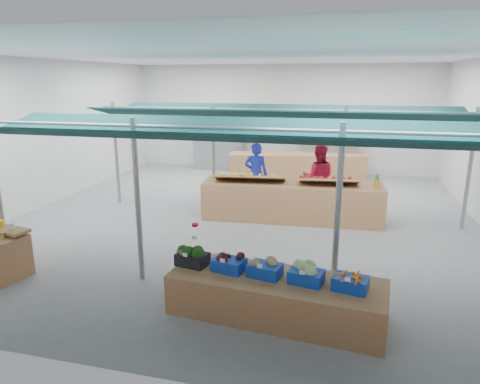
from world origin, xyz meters
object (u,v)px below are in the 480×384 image
(vendor_left, at_px, (256,174))
(vendor_right, at_px, (318,178))
(fruit_counter, at_px, (292,201))
(crate_stack, at_px, (341,301))
(veg_counter, at_px, (276,297))

(vendor_left, bearing_deg, vendor_right, 176.56)
(fruit_counter, bearing_deg, vendor_right, 57.95)
(fruit_counter, distance_m, vendor_left, 1.68)
(vendor_left, bearing_deg, crate_stack, 110.52)
(veg_counter, height_order, vendor_left, vendor_left)
(fruit_counter, bearing_deg, vendor_left, 134.05)
(fruit_counter, relative_size, crate_stack, 7.29)
(fruit_counter, height_order, vendor_right, vendor_right)
(crate_stack, relative_size, vendor_right, 0.34)
(veg_counter, xyz_separation_m, crate_stack, (1.00, 0.12, -0.00))
(fruit_counter, distance_m, vendor_right, 1.33)
(crate_stack, distance_m, vendor_right, 5.92)
(crate_stack, relative_size, vendor_left, 0.34)
(fruit_counter, height_order, vendor_left, vendor_left)
(veg_counter, height_order, vendor_right, vendor_right)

